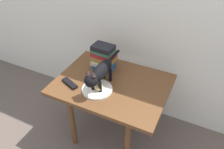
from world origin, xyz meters
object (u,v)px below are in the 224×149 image
at_px(bread_roll, 98,86).
at_px(book_stack, 104,57).
at_px(tv_remote, 70,83).
at_px(side_table, 112,90).
at_px(cat, 100,73).
at_px(plate, 97,89).

bearing_deg(bread_roll, book_stack, 109.86).
height_order(bread_roll, tv_remote, bread_roll).
distance_m(side_table, bread_roll, 0.17).
height_order(side_table, bread_roll, bread_roll).
xyz_separation_m(side_table, cat, (-0.06, -0.08, 0.21)).
height_order(bread_roll, cat, cat).
bearing_deg(bread_roll, plate, 174.10).
bearing_deg(plate, tv_remote, -171.15).
distance_m(cat, book_stack, 0.25).
bearing_deg(book_stack, tv_remote, -112.76).
relative_size(book_stack, tv_remote, 1.40).
xyz_separation_m(plate, book_stack, (-0.09, 0.27, 0.10)).
bearing_deg(book_stack, side_table, -45.59).
distance_m(plate, bread_roll, 0.03).
distance_m(side_table, cat, 0.23).
bearing_deg(side_table, tv_remote, -150.99).
bearing_deg(tv_remote, cat, 39.56).
height_order(book_stack, tv_remote, book_stack).
xyz_separation_m(book_stack, tv_remote, (-0.13, -0.30, -0.09)).
bearing_deg(cat, plate, -98.52).
xyz_separation_m(side_table, bread_roll, (-0.05, -0.12, 0.11)).
relative_size(side_table, bread_roll, 10.50).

